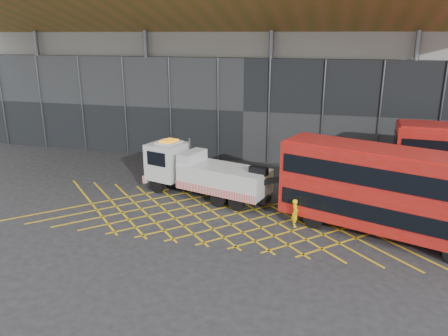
# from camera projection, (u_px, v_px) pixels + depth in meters

# --- Properties ---
(ground_plane) EXTENTS (120.00, 120.00, 0.00)m
(ground_plane) POSITION_uv_depth(u_px,v_px,m) (167.00, 212.00, 24.98)
(ground_plane) COLOR #262628
(road_markings) EXTENTS (23.16, 7.16, 0.01)m
(road_markings) POSITION_uv_depth(u_px,v_px,m) (221.00, 217.00, 24.21)
(road_markings) COLOR yellow
(road_markings) RESTS_ON ground_plane
(construction_building) EXTENTS (55.00, 23.97, 18.00)m
(construction_building) POSITION_uv_depth(u_px,v_px,m) (260.00, 43.00, 38.89)
(construction_building) COLOR gray
(construction_building) RESTS_ON ground_plane
(recovery_truck) EXTENTS (9.59, 4.54, 3.36)m
(recovery_truck) POSITION_uv_depth(u_px,v_px,m) (201.00, 172.00, 26.94)
(recovery_truck) COLOR black
(recovery_truck) RESTS_ON ground_plane
(bus_towed) EXTENTS (11.19, 6.17, 4.48)m
(bus_towed) POSITION_uv_depth(u_px,v_px,m) (392.00, 190.00, 21.17)
(bus_towed) COLOR #AD140F
(bus_towed) RESTS_ON ground_plane
(worker) EXTENTS (0.49, 0.63, 1.51)m
(worker) POSITION_uv_depth(u_px,v_px,m) (295.00, 213.00, 22.87)
(worker) COLOR yellow
(worker) RESTS_ON ground_plane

